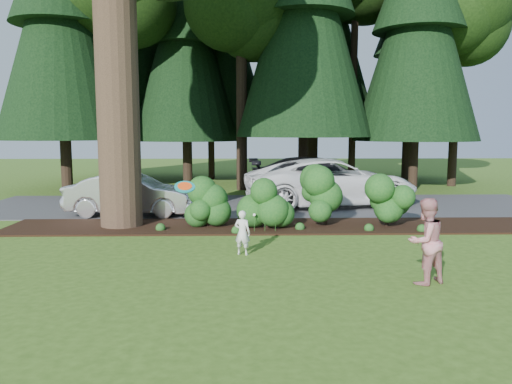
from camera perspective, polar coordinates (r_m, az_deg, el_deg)
The scene contains 12 objects.
ground at distance 11.97m, azimuth 2.94°, elevation -7.01°, with size 80.00×80.00×0.00m, color #345317.
mulch_bed at distance 15.13m, azimuth 2.02°, elevation -3.93°, with size 16.00×2.50×0.05m, color black.
driveway at distance 19.32m, azimuth 1.28°, elevation -1.55°, with size 22.00×6.00×0.03m, color #38383A.
shrub_row at distance 14.96m, azimuth 5.00°, elevation -1.03°, with size 6.53×1.60×1.61m.
lily_cluster at distance 14.20m, azimuth 1.02°, elevation -2.72°, with size 0.69×0.09×0.57m.
tree_wall at distance 28.75m, azimuth 1.00°, elevation 20.33°, with size 25.66×12.15×17.09m.
car_silver_wagon at distance 17.43m, azimuth -14.06°, elevation -0.28°, with size 1.51×4.33×1.43m, color silver.
car_white_suv at distance 19.31m, azimuth 8.58°, elevation 1.12°, with size 3.01×6.52×1.81m, color white.
car_dark_suv at distance 21.56m, azimuth 7.23°, elevation 1.66°, with size 2.43×5.98×1.73m, color black.
child at distance 11.72m, azimuth -1.57°, elevation -4.66°, with size 0.39×0.25×1.06m, color silver.
adult at distance 10.01m, azimuth 18.80°, elevation -5.35°, with size 0.80×0.62×1.65m, color #AC172C.
frisbee at distance 11.73m, azimuth -8.15°, elevation 0.61°, with size 0.50×0.44×0.28m.
Camera 1 is at (-0.89, -11.58, 2.91)m, focal length 35.00 mm.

